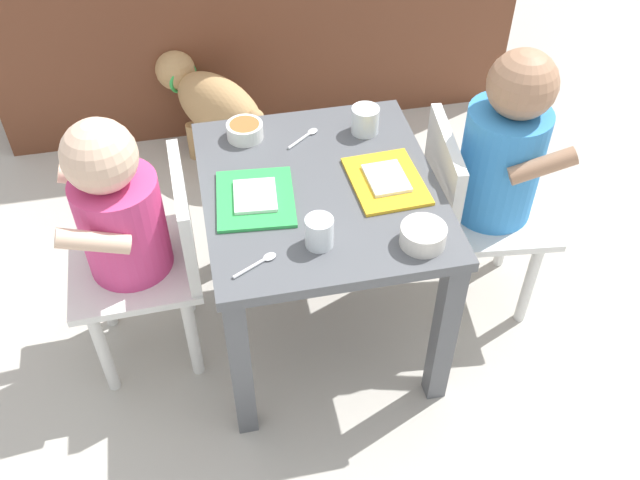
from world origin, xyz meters
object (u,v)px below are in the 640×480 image
object	(u,v)px
food_tray_left	(255,198)
dining_table	(320,216)
spoon_by_right_tray	(259,263)
water_cup_right	(365,121)
water_cup_left	(319,234)
spoon_by_left_tray	(306,136)
seated_child_right	(498,159)
veggie_bowl_near	(423,235)
cereal_bowl_left_side	(245,130)
food_tray_right	(386,180)
dog	(212,103)
seated_child_left	(126,219)

from	to	relation	value
food_tray_left	dining_table	bearing A→B (deg)	7.13
food_tray_left	spoon_by_right_tray	bearing A→B (deg)	-95.92
water_cup_right	water_cup_left	bearing A→B (deg)	-117.51
water_cup_left	spoon_by_left_tray	size ratio (longest dim) A/B	0.75
seated_child_right	veggie_bowl_near	distance (m)	0.35
cereal_bowl_left_side	seated_child_right	bearing A→B (deg)	-18.50
spoon_by_right_tray	spoon_by_left_tray	bearing A→B (deg)	66.70
veggie_bowl_near	spoon_by_left_tray	world-z (taller)	veggie_bowl_near
food_tray_right	dining_table	bearing A→B (deg)	172.87
veggie_bowl_near	water_cup_left	bearing A→B (deg)	168.89
water_cup_right	spoon_by_left_tray	size ratio (longest dim) A/B	0.75
water_cup_right	cereal_bowl_left_side	world-z (taller)	water_cup_right
seated_child_right	food_tray_left	xyz separation A→B (m)	(-0.56, -0.04, 0.02)
seated_child_right	veggie_bowl_near	world-z (taller)	seated_child_right
water_cup_right	dog	bearing A→B (deg)	119.67
seated_child_left	seated_child_right	world-z (taller)	seated_child_right
dog	veggie_bowl_near	xyz separation A→B (m)	(0.34, -0.95, 0.27)
seated_child_right	water_cup_left	distance (m)	0.49
cereal_bowl_left_side	spoon_by_right_tray	bearing A→B (deg)	-93.85
veggie_bowl_near	cereal_bowl_left_side	size ratio (longest dim) A/B	1.08
seated_child_right	cereal_bowl_left_side	world-z (taller)	seated_child_right
water_cup_right	veggie_bowl_near	size ratio (longest dim) A/B	0.71
seated_child_right	water_cup_right	xyz separation A→B (m)	(-0.27, 0.15, 0.04)
seated_child_left	spoon_by_right_tray	size ratio (longest dim) A/B	7.19
seated_child_right	dog	size ratio (longest dim) A/B	1.75
dining_table	water_cup_right	distance (m)	0.25
dog	water_cup_left	bearing A→B (deg)	-80.94
food_tray_right	water_cup_left	bearing A→B (deg)	-139.15
water_cup_left	water_cup_right	world-z (taller)	same
cereal_bowl_left_side	spoon_by_right_tray	world-z (taller)	cereal_bowl_left_side
cereal_bowl_left_side	water_cup_left	bearing A→B (deg)	-75.80
cereal_bowl_left_side	spoon_by_right_tray	xyz separation A→B (m)	(-0.03, -0.41, -0.02)
dog	veggie_bowl_near	bearing A→B (deg)	-70.21
seated_child_right	spoon_by_right_tray	xyz separation A→B (m)	(-0.57, -0.22, 0.01)
dining_table	cereal_bowl_left_side	world-z (taller)	cereal_bowl_left_side
dog	water_cup_left	distance (m)	0.97
seated_child_right	dog	bearing A→B (deg)	129.64
food_tray_left	seated_child_left	bearing A→B (deg)	173.19
seated_child_right	water_cup_left	bearing A→B (deg)	-156.67
food_tray_right	spoon_by_left_tray	size ratio (longest dim) A/B	2.32
spoon_by_left_tray	water_cup_left	bearing A→B (deg)	-96.59
seated_child_left	cereal_bowl_left_side	distance (m)	0.34
spoon_by_left_tray	spoon_by_right_tray	world-z (taller)	same
water_cup_left	spoon_by_right_tray	distance (m)	0.13
dog	food_tray_left	xyz separation A→B (m)	(0.04, -0.76, 0.25)
seated_child_left	water_cup_right	distance (m)	0.58
seated_child_left	food_tray_right	world-z (taller)	seated_child_left
food_tray_left	veggie_bowl_near	bearing A→B (deg)	-32.66
food_tray_right	spoon_by_right_tray	distance (m)	0.35
water_cup_right	veggie_bowl_near	xyz separation A→B (m)	(0.02, -0.38, -0.01)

